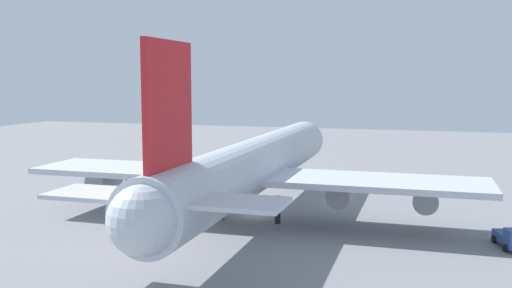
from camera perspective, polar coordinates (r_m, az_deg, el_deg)
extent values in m
plane|color=gray|center=(71.50, 0.00, -7.29)|extent=(259.49, 259.49, 0.00)
cylinder|color=silver|center=(70.21, 0.00, -2.05)|extent=(58.90, 6.52, 6.52)
sphere|color=silver|center=(98.55, 4.94, 0.41)|extent=(6.39, 6.39, 6.39)
sphere|color=silver|center=(43.37, -11.39, -7.60)|extent=(5.54, 5.54, 5.54)
cube|color=red|center=(46.32, -8.88, 3.96)|extent=(8.25, 0.50, 10.44)
cube|color=silver|center=(44.21, -3.26, -5.91)|extent=(5.30, 9.78, 0.36)
cube|color=silver|center=(48.69, -14.86, -4.96)|extent=(5.30, 9.78, 0.36)
cube|color=silver|center=(64.77, 11.90, -3.80)|extent=(10.01, 25.68, 0.70)
cube|color=silver|center=(73.34, -11.83, -2.60)|extent=(10.01, 25.68, 0.70)
cylinder|color=gray|center=(66.48, 8.62, -4.98)|extent=(5.22, 2.74, 2.74)
cylinder|color=gray|center=(65.86, 16.86, -5.30)|extent=(5.22, 2.74, 2.74)
cylinder|color=gray|center=(72.77, -8.75, -3.98)|extent=(5.22, 2.74, 2.74)
cylinder|color=gray|center=(77.30, -15.13, -3.51)|extent=(5.22, 2.74, 2.74)
cylinder|color=black|center=(88.98, 3.51, -3.45)|extent=(0.70, 0.70, 3.34)
cylinder|color=black|center=(67.41, 2.21, -6.69)|extent=(0.70, 0.70, 3.34)
cylinder|color=black|center=(69.50, -3.56, -6.29)|extent=(0.70, 0.70, 3.34)
cube|color=#333338|center=(97.69, -11.03, -2.78)|extent=(2.02, 1.96, 2.04)
cube|color=white|center=(98.95, -12.35, -3.00)|extent=(2.04, 3.20, 1.01)
cylinder|color=black|center=(96.91, -11.31, -3.47)|extent=(0.29, 0.90, 0.90)
cylinder|color=black|center=(98.82, -10.74, -3.27)|extent=(0.29, 0.90, 0.90)
cylinder|color=black|center=(98.39, -12.96, -3.36)|extent=(0.29, 0.90, 0.90)
cylinder|color=black|center=(100.26, -12.36, -3.16)|extent=(0.29, 0.90, 0.90)
cube|color=#2D5193|center=(64.68, 24.17, -8.59)|extent=(3.53, 2.76, 0.93)
cylinder|color=black|center=(62.12, 23.99, -9.64)|extent=(0.82, 0.45, 0.78)
cylinder|color=black|center=(64.95, 23.01, -8.90)|extent=(0.82, 0.45, 0.78)
cone|color=orange|center=(99.37, 4.33, -3.19)|extent=(0.44, 0.44, 0.63)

